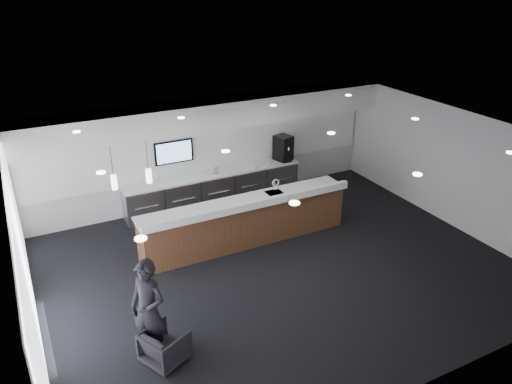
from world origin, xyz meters
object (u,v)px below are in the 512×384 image
service_counter (246,221)px  coffee_machine (283,148)px  armchair (165,346)px  lounge_guest (149,309)px

service_counter → coffee_machine: coffee_machine is taller
coffee_machine → armchair: coffee_machine is taller
service_counter → lounge_guest: bearing=-139.4°
lounge_guest → service_counter: bearing=94.6°
service_counter → armchair: service_counter is taller
service_counter → armchair: size_ratio=7.55×
coffee_machine → armchair: 7.53m
lounge_guest → coffee_machine: bearing=96.4°
armchair → lounge_guest: (-0.14, 0.30, 0.61)m
service_counter → coffee_machine: 3.35m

